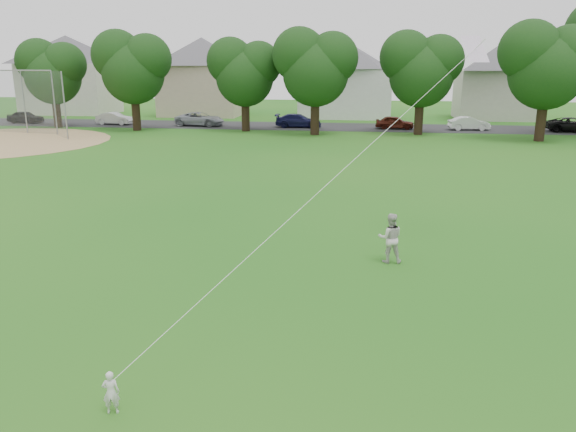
# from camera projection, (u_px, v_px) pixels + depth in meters

# --- Properties ---
(ground) EXTENTS (160.00, 160.00, 0.00)m
(ground) POSITION_uv_depth(u_px,v_px,m) (244.00, 340.00, 12.23)
(ground) COLOR #175F15
(ground) RESTS_ON ground
(street) EXTENTS (90.00, 7.00, 0.01)m
(street) POSITION_uv_depth(u_px,v_px,m) (340.00, 127.00, 52.33)
(street) COLOR #2D2D30
(street) RESTS_ON ground
(toddler) EXTENTS (0.33, 0.26, 0.80)m
(toddler) POSITION_uv_depth(u_px,v_px,m) (111.00, 392.00, 9.61)
(toddler) COLOR silver
(toddler) RESTS_ON ground
(older_boy) EXTENTS (0.78, 0.63, 1.52)m
(older_boy) POSITION_uv_depth(u_px,v_px,m) (390.00, 238.00, 16.83)
(older_boy) COLOR beige
(older_boy) RESTS_ON ground
(kite) EXTENTS (4.26, 5.84, 14.20)m
(kite) POSITION_uv_depth(u_px,v_px,m) (345.00, 168.00, 13.42)
(kite) COLOR white
(kite) RESTS_ON ground
(baseball_backstop) EXTENTS (11.66, 3.86, 5.18)m
(baseball_backstop) POSITION_uv_depth(u_px,v_px,m) (19.00, 103.00, 46.56)
(baseball_backstop) COLOR gray
(baseball_backstop) RESTS_ON ground
(tree_row) EXTENTS (80.82, 9.49, 11.11)m
(tree_row) POSITION_uv_depth(u_px,v_px,m) (381.00, 60.00, 44.80)
(tree_row) COLOR black
(tree_row) RESTS_ON ground
(parked_cars) EXTENTS (71.39, 2.53, 1.27)m
(parked_cars) POSITION_uv_depth(u_px,v_px,m) (387.00, 122.00, 50.64)
(parked_cars) COLOR black
(parked_cars) RESTS_ON ground
(house_row) EXTENTS (76.95, 14.15, 10.34)m
(house_row) POSITION_uv_depth(u_px,v_px,m) (316.00, 70.00, 60.99)
(house_row) COLOR silver
(house_row) RESTS_ON ground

